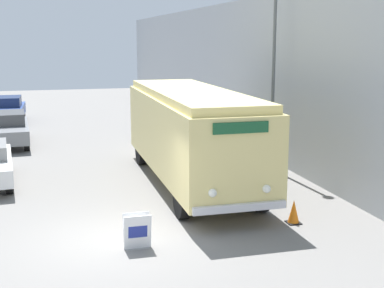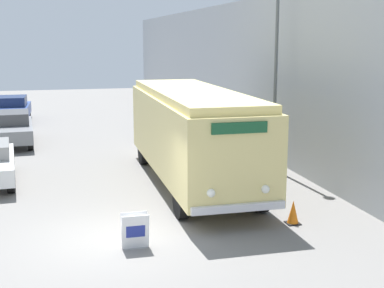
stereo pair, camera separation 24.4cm
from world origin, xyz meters
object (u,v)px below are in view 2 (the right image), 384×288
at_px(parked_car_mid, 12,128).
at_px(sign_board, 135,232).
at_px(streetlamp, 277,37).
at_px(traffic_cone, 293,212).
at_px(vintage_bus, 192,131).
at_px(parked_car_far, 12,109).

bearing_deg(parked_car_mid, sign_board, -78.38).
xyz_separation_m(sign_board, streetlamp, (6.09, 6.34, 4.45)).
bearing_deg(traffic_cone, vintage_bus, 110.10).
xyz_separation_m(sign_board, parked_car_far, (-4.23, 20.78, 0.36)).
bearing_deg(traffic_cone, streetlamp, 72.47).
distance_m(vintage_bus, parked_car_far, 17.17).
bearing_deg(sign_board, traffic_cone, 8.63).
bearing_deg(parked_car_far, traffic_cone, -66.06).
bearing_deg(streetlamp, vintage_bus, -160.01).
bearing_deg(traffic_cone, sign_board, -171.37).
xyz_separation_m(vintage_bus, parked_car_mid, (-6.38, 8.79, -1.05)).
height_order(parked_car_mid, parked_car_far, parked_car_far).
bearing_deg(vintage_bus, streetlamp, 19.99).
bearing_deg(vintage_bus, traffic_cone, -69.90).
bearing_deg(sign_board, vintage_bus, 62.43).
bearing_deg(sign_board, parked_car_mid, 104.99).
distance_m(vintage_bus, traffic_cone, 4.97).
relative_size(parked_car_mid, parked_car_far, 1.07).
bearing_deg(streetlamp, sign_board, -133.82).
xyz_separation_m(sign_board, parked_car_mid, (-3.72, 13.89, 0.36)).
height_order(parked_car_far, traffic_cone, parked_car_far).
bearing_deg(streetlamp, parked_car_far, 125.55).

